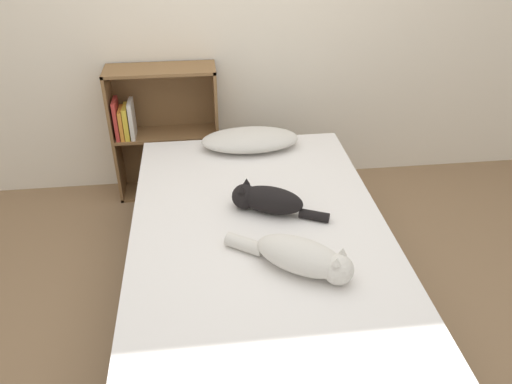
% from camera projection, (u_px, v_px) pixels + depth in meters
% --- Properties ---
extents(ground_plane, '(8.00, 8.00, 0.00)m').
position_uv_depth(ground_plane, '(259.00, 306.00, 2.66)').
color(ground_plane, '#846647').
extents(wall_back, '(8.00, 0.06, 2.50)m').
position_uv_depth(wall_back, '(233.00, 5.00, 3.16)').
color(wall_back, silver).
rests_on(wall_back, ground_plane).
extents(bed, '(1.26, 1.97, 0.53)m').
position_uv_depth(bed, '(259.00, 269.00, 2.52)').
color(bed, '#333338').
rests_on(bed, ground_plane).
extents(pillow, '(0.59, 0.29, 0.11)m').
position_uv_depth(pillow, '(250.00, 140.00, 3.03)').
color(pillow, beige).
rests_on(pillow, bed).
extents(cat_light, '(0.52, 0.41, 0.15)m').
position_uv_depth(cat_light, '(303.00, 257.00, 2.08)').
color(cat_light, beige).
rests_on(cat_light, bed).
extents(cat_dark, '(0.46, 0.27, 0.15)m').
position_uv_depth(cat_dark, '(266.00, 200.00, 2.45)').
color(cat_dark, black).
rests_on(cat_dark, bed).
extents(bookshelf, '(0.71, 0.26, 0.91)m').
position_uv_depth(bookshelf, '(162.00, 129.00, 3.42)').
color(bookshelf, brown).
rests_on(bookshelf, ground_plane).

